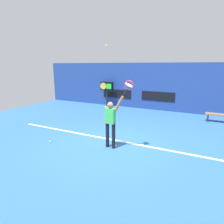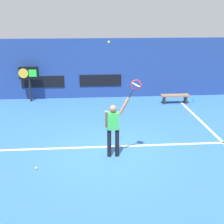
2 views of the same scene
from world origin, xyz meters
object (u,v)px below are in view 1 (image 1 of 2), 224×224
object	(u,v)px
tennis_player	(111,121)
scoreboard_clock	(107,87)
tennis_ball	(106,46)
tennis_racket	(128,86)
court_bench	(220,116)
spare_ball	(50,142)

from	to	relation	value
tennis_player	scoreboard_clock	distance (m)	7.47
tennis_player	tennis_ball	distance (m)	2.55
scoreboard_clock	tennis_racket	bearing A→B (deg)	-56.07
scoreboard_clock	court_bench	world-z (taller)	scoreboard_clock
tennis_player	tennis_ball	world-z (taller)	tennis_ball
tennis_ball	court_bench	world-z (taller)	tennis_ball
tennis_racket	scoreboard_clock	size ratio (longest dim) A/B	0.35
scoreboard_clock	court_bench	xyz separation A→B (m)	(7.27, -0.95, -1.05)
court_bench	spare_ball	size ratio (longest dim) A/B	20.59
tennis_ball	spare_ball	xyz separation A→B (m)	(-2.18, -0.63, -3.53)
tennis_racket	tennis_ball	size ratio (longest dim) A/B	9.01
tennis_ball	scoreboard_clock	bearing A→B (deg)	118.72
tennis_player	tennis_racket	world-z (taller)	tennis_racket
tennis_ball	scoreboard_clock	size ratio (longest dim) A/B	0.04
tennis_player	scoreboard_clock	bearing A→B (deg)	119.74
tennis_ball	spare_ball	world-z (taller)	tennis_ball
tennis_player	tennis_racket	size ratio (longest dim) A/B	3.17
tennis_player	spare_ball	xyz separation A→B (m)	(-2.31, -0.66, -0.98)
tennis_ball	scoreboard_clock	xyz separation A→B (m)	(-3.57, 6.51, -2.17)
court_bench	spare_ball	bearing A→B (deg)	-133.52
tennis_player	court_bench	bearing A→B (deg)	57.16
court_bench	spare_ball	distance (m)	8.54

